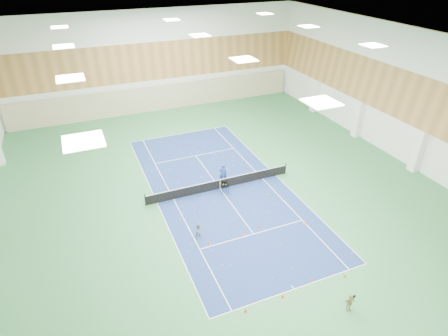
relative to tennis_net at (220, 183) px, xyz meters
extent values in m
plane|color=#337743|center=(0.00, 0.00, -0.55)|extent=(40.00, 40.00, 0.00)
cube|color=navy|center=(0.00, 0.00, -0.55)|extent=(10.97, 23.77, 0.01)
cube|color=#C6B793|center=(0.00, 19.75, 1.05)|extent=(35.40, 0.16, 3.20)
imported|color=#214297|center=(0.64, 0.86, 0.37)|extent=(0.77, 0.61, 1.84)
imported|color=gray|center=(-3.71, -5.20, 0.05)|extent=(0.65, 0.55, 1.20)
imported|color=tan|center=(2.02, -14.32, 0.03)|extent=(0.73, 0.42, 1.17)
cone|color=orange|center=(-3.34, -6.11, -0.44)|extent=(0.21, 0.21, 0.23)
cone|color=orange|center=(-0.69, -6.27, -0.43)|extent=(0.22, 0.22, 0.24)
cone|color=#E4470C|center=(0.72, -5.93, -0.43)|extent=(0.21, 0.21, 0.24)
cone|color=orange|center=(4.01, -6.86, -0.44)|extent=(0.21, 0.21, 0.23)
cone|color=#E93C0C|center=(-3.41, -12.20, -0.44)|extent=(0.20, 0.20, 0.22)
cone|color=#F04E0C|center=(-0.96, -12.13, -0.44)|extent=(0.20, 0.20, 0.22)
cone|color=#DA630B|center=(1.33, -11.68, -0.45)|extent=(0.19, 0.19, 0.21)
cone|color=#FF470D|center=(3.46, -12.25, -0.45)|extent=(0.18, 0.18, 0.20)
camera|label=1|loc=(-9.99, -24.77, 17.19)|focal=30.00mm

